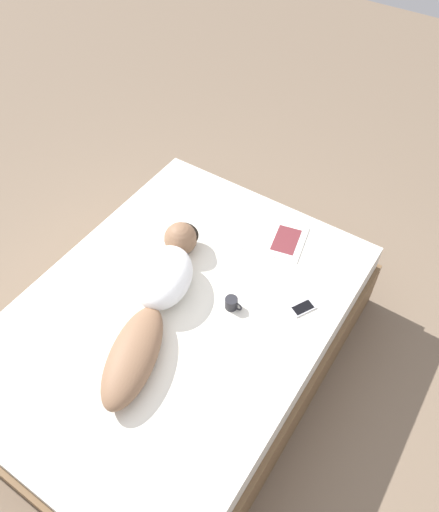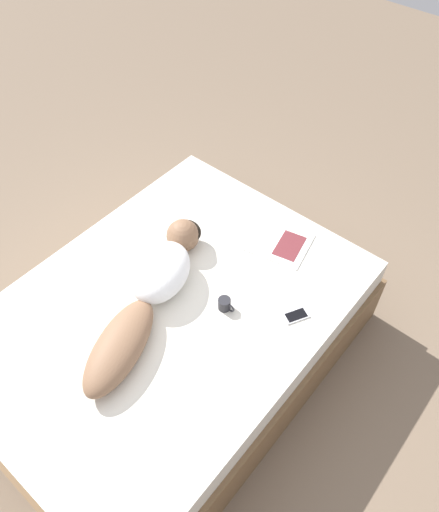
% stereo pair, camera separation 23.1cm
% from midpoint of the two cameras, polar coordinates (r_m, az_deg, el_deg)
% --- Properties ---
extents(ground_plane, '(12.00, 12.00, 0.00)m').
position_cam_midpoint_polar(ground_plane, '(3.42, -6.56, -11.88)').
color(ground_plane, '#7A6651').
extents(bed, '(1.73, 2.33, 0.58)m').
position_cam_midpoint_polar(bed, '(3.17, -7.02, -9.39)').
color(bed, brown).
rests_on(bed, ground_plane).
extents(person, '(0.63, 1.28, 0.23)m').
position_cam_midpoint_polar(person, '(2.88, -9.35, -4.37)').
color(person, brown).
rests_on(person, bed).
extents(open_magazine, '(0.53, 0.43, 0.01)m').
position_cam_midpoint_polar(open_magazine, '(3.27, 3.74, 2.23)').
color(open_magazine, white).
rests_on(open_magazine, bed).
extents(coffee_mug, '(0.11, 0.07, 0.08)m').
position_cam_midpoint_polar(coffee_mug, '(2.88, -0.88, -5.52)').
color(coffee_mug, '#232328').
rests_on(coffee_mug, bed).
extents(cell_phone, '(0.14, 0.16, 0.01)m').
position_cam_midpoint_polar(cell_phone, '(2.93, 7.29, -6.01)').
color(cell_phone, silver).
rests_on(cell_phone, bed).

